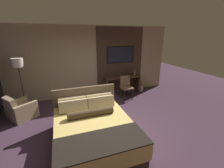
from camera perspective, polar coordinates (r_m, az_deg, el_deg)
ground_plane at (r=4.28m, az=-2.27°, el=-16.52°), size 16.00×16.00×0.00m
wall_back_tv_panel at (r=6.16m, az=-8.22°, el=8.35°), size 7.20×0.09×2.80m
bed at (r=3.67m, az=-7.18°, el=-16.64°), size 1.72×2.14×1.07m
desk at (r=6.49m, az=3.77°, el=0.80°), size 1.54×0.50×0.75m
tv at (r=6.43m, az=3.25°, el=11.13°), size 1.21×0.04×0.68m
desk_chair at (r=5.95m, az=5.30°, el=-0.41°), size 0.46×0.46×0.90m
armchair_by_window at (r=5.39m, az=-31.39°, el=-8.48°), size 0.96×0.97×0.76m
floor_lamp at (r=5.59m, az=-32.14°, el=5.52°), size 0.34×0.34×1.75m
vase_tall at (r=6.63m, az=8.67°, el=4.70°), size 0.10×0.10×0.33m
book at (r=6.42m, az=5.38°, el=3.03°), size 0.25×0.20×0.03m
waste_bin at (r=6.92m, az=10.94°, el=-1.50°), size 0.22×0.22×0.28m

